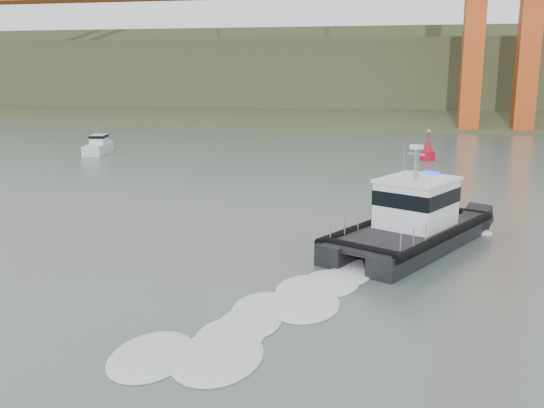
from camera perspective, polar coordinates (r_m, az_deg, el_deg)
The scene contains 5 objects.
ground at distance 26.68m, azimuth -3.89°, elevation -8.16°, with size 400.00×400.00×0.00m, color #495752.
headlands at distance 149.74m, azimuth 8.94°, elevation 11.41°, with size 500.00×105.36×27.12m.
patrol_boat at distance 33.59m, azimuth 13.08°, elevation -1.56°, with size 9.40×12.43×5.73m.
motorboat at distance 73.30m, azimuth -16.02°, elevation 5.27°, with size 3.07×6.28×3.31m.
nav_buoy at distance 66.98m, azimuth 14.43°, elevation 4.80°, with size 1.67×1.67×3.47m.
Camera 1 is at (6.64, -24.08, 9.38)m, focal length 40.00 mm.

